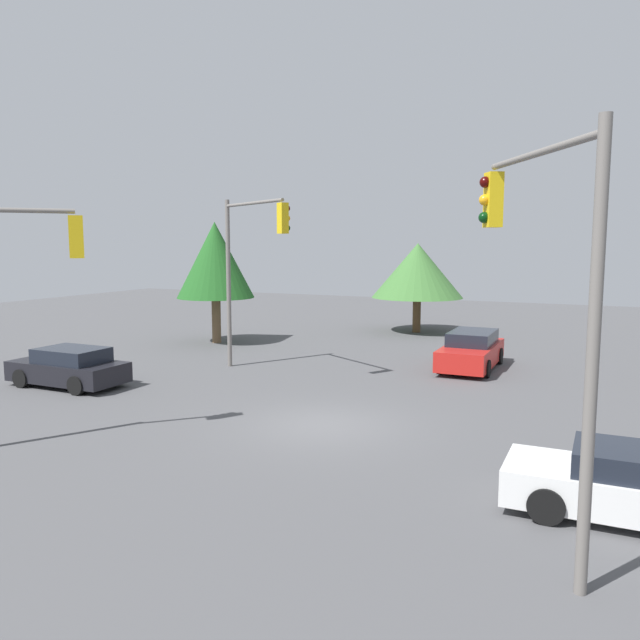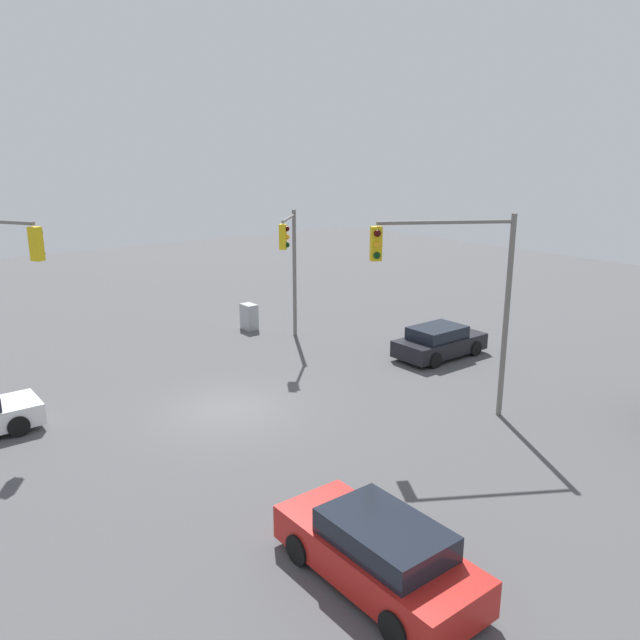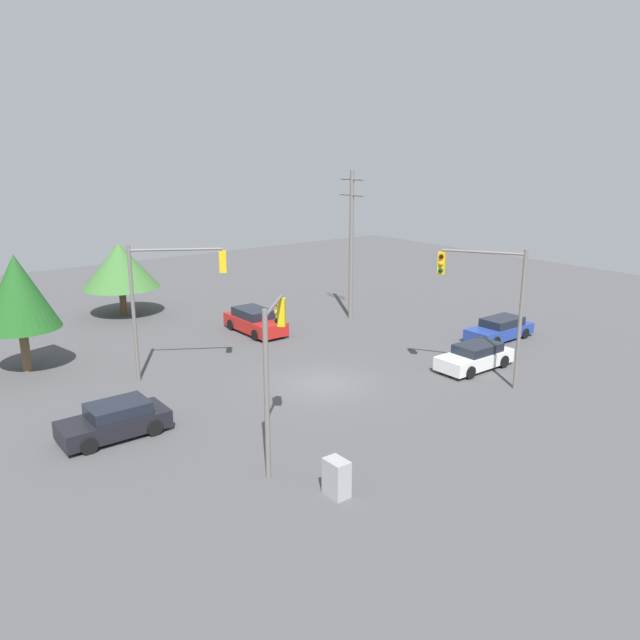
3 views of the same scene
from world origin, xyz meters
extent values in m
plane|color=#4C4C4F|center=(0.00, 0.00, 0.00)|extent=(80.00, 80.00, 0.00)
cube|color=silver|center=(3.06, 7.56, 0.53)|extent=(1.76, 4.40, 0.69)
cube|color=black|center=(3.06, 7.78, 1.10)|extent=(1.55, 2.42, 0.46)
cylinder|color=black|center=(3.90, 6.20, 0.34)|extent=(0.22, 0.67, 0.67)
cylinder|color=black|center=(2.23, 6.20, 0.34)|extent=(0.22, 0.67, 0.67)
cylinder|color=black|center=(3.90, 8.92, 0.34)|extent=(0.22, 0.67, 0.67)
cylinder|color=black|center=(2.23, 8.92, 0.34)|extent=(0.22, 0.67, 0.67)
cube|color=black|center=(-0.55, -10.21, 0.53)|extent=(1.86, 4.20, 0.70)
cube|color=black|center=(-0.55, -10.00, 1.13)|extent=(1.64, 2.31, 0.50)
cylinder|color=black|center=(0.34, -11.51, 0.33)|extent=(0.22, 0.66, 0.66)
cylinder|color=black|center=(-1.43, -11.51, 0.33)|extent=(0.22, 0.66, 0.66)
cylinder|color=black|center=(0.34, -8.91, 0.33)|extent=(0.22, 0.66, 0.66)
cylinder|color=black|center=(-1.43, -8.91, 0.33)|extent=(0.22, 0.66, 0.66)
cube|color=#233D93|center=(0.57, 12.99, 0.50)|extent=(1.77, 4.56, 0.66)
cube|color=black|center=(0.57, 13.22, 1.07)|extent=(1.56, 2.51, 0.48)
cylinder|color=black|center=(1.41, 11.58, 0.31)|extent=(0.22, 0.63, 0.63)
cylinder|color=black|center=(-0.27, 11.58, 0.31)|extent=(0.22, 0.63, 0.63)
cylinder|color=black|center=(1.41, 14.40, 0.31)|extent=(0.22, 0.63, 0.63)
cylinder|color=black|center=(-0.27, 14.40, 0.31)|extent=(0.22, 0.63, 0.63)
cube|color=red|center=(-9.68, 2.10, 0.58)|extent=(4.72, 1.88, 0.79)
cube|color=black|center=(-9.92, 2.10, 1.24)|extent=(2.59, 1.65, 0.53)
cylinder|color=black|center=(-8.22, 2.99, 0.34)|extent=(0.68, 0.22, 0.68)
cylinder|color=black|center=(-8.22, 1.21, 0.34)|extent=(0.68, 0.22, 0.68)
cylinder|color=black|center=(-11.14, 2.99, 0.34)|extent=(0.68, 0.22, 0.68)
cylinder|color=black|center=(-11.14, 1.21, 0.34)|extent=(0.68, 0.22, 0.68)
cylinder|color=slate|center=(-6.01, -7.00, 3.38)|extent=(0.18, 0.18, 6.76)
cylinder|color=slate|center=(-4.88, -5.13, 6.51)|extent=(2.36, 3.80, 0.12)
cube|color=gold|center=(-3.75, -3.26, 5.88)|extent=(0.42, 0.44, 1.05)
sphere|color=#360503|center=(-3.90, -3.18, 6.22)|extent=(0.22, 0.22, 0.22)
sphere|color=orange|center=(-3.90, -3.18, 5.88)|extent=(0.22, 0.22, 0.22)
sphere|color=black|center=(-3.90, -3.18, 5.55)|extent=(0.22, 0.22, 0.22)
cylinder|color=slate|center=(5.93, -7.13, 3.03)|extent=(0.18, 0.18, 6.06)
cylinder|color=slate|center=(4.85, -6.07, 5.81)|extent=(2.24, 2.21, 0.12)
cube|color=gold|center=(3.78, -5.01, 5.19)|extent=(0.44, 0.44, 1.05)
sphere|color=#360503|center=(3.66, -5.13, 5.52)|extent=(0.22, 0.22, 0.22)
sphere|color=orange|center=(3.66, -5.13, 5.19)|extent=(0.22, 0.22, 0.22)
sphere|color=black|center=(3.66, -5.13, 4.85)|extent=(0.22, 0.22, 0.22)
cylinder|color=slate|center=(6.07, 6.86, 3.37)|extent=(0.18, 0.18, 6.73)
cylinder|color=slate|center=(4.44, 5.88, 6.48)|extent=(3.31, 2.07, 0.12)
cube|color=gold|center=(2.82, 4.90, 5.86)|extent=(0.44, 0.42, 1.05)
sphere|color=#360503|center=(2.91, 4.75, 6.20)|extent=(0.22, 0.22, 0.22)
sphere|color=orange|center=(2.91, 4.75, 5.86)|extent=(0.22, 0.22, 0.22)
sphere|color=black|center=(2.91, 4.75, 5.52)|extent=(0.22, 0.22, 0.22)
cylinder|color=slate|center=(-8.74, 9.12, 4.93)|extent=(0.28, 0.28, 9.86)
cylinder|color=slate|center=(-8.74, 9.12, 9.26)|extent=(2.20, 0.12, 0.12)
cylinder|color=slate|center=(-8.74, 9.12, 8.26)|extent=(2.20, 0.12, 0.12)
cube|color=#9EA0A3|center=(8.30, -6.00, 0.64)|extent=(0.85, 0.59, 1.28)
cylinder|color=brown|center=(-10.93, -11.01, 1.15)|extent=(0.45, 0.45, 2.30)
cone|color=#1E561E|center=(-10.93, -11.01, 4.20)|extent=(3.88, 3.88, 3.80)
cylinder|color=brown|center=(-18.90, -2.84, 0.99)|extent=(0.46, 0.46, 1.98)
cone|color=#3D7033|center=(-18.90, -2.84, 3.51)|extent=(5.14, 5.14, 3.07)
camera|label=1|loc=(15.32, 7.02, 5.03)|focal=35.00mm
camera|label=2|loc=(-17.68, 9.82, 8.57)|focal=35.00mm
camera|label=3|loc=(22.51, -17.69, 11.01)|focal=35.00mm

